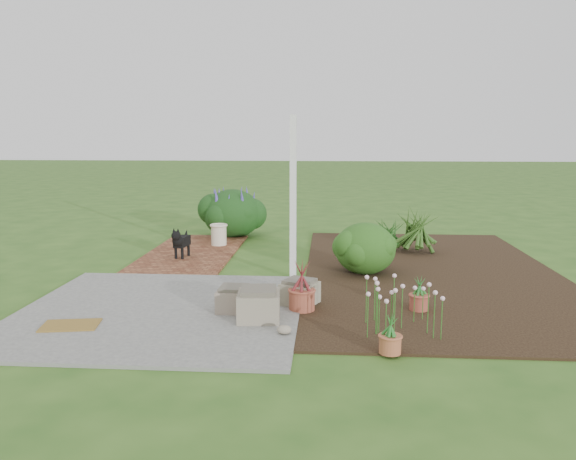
# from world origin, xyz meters

# --- Properties ---
(ground) EXTENTS (80.00, 80.00, 0.00)m
(ground) POSITION_xyz_m (0.00, 0.00, 0.00)
(ground) COLOR #2E571B
(ground) RESTS_ON ground
(concrete_patio) EXTENTS (3.50, 3.50, 0.04)m
(concrete_patio) POSITION_xyz_m (-1.25, -1.75, 0.02)
(concrete_patio) COLOR #626260
(concrete_patio) RESTS_ON ground
(brick_path) EXTENTS (1.60, 3.50, 0.04)m
(brick_path) POSITION_xyz_m (-1.70, 1.75, 0.02)
(brick_path) COLOR brown
(brick_path) RESTS_ON ground
(garden_bed) EXTENTS (4.00, 7.00, 0.03)m
(garden_bed) POSITION_xyz_m (2.50, 0.50, 0.01)
(garden_bed) COLOR black
(garden_bed) RESTS_ON ground
(veranda_post) EXTENTS (0.10, 0.10, 2.50)m
(veranda_post) POSITION_xyz_m (0.30, 0.10, 1.25)
(veranda_post) COLOR white
(veranda_post) RESTS_ON ground
(stone_trough_near) EXTENTS (0.53, 0.53, 0.33)m
(stone_trough_near) POSITION_xyz_m (0.03, -2.06, 0.20)
(stone_trough_near) COLOR gray
(stone_trough_near) RESTS_ON concrete_patio
(stone_trough_mid) EXTENTS (0.42, 0.42, 0.27)m
(stone_trough_mid) POSITION_xyz_m (-0.32, -1.75, 0.17)
(stone_trough_mid) COLOR gray
(stone_trough_mid) RESTS_ON concrete_patio
(stone_trough_far) EXTENTS (0.55, 0.55, 0.28)m
(stone_trough_far) POSITION_xyz_m (0.48, -1.40, 0.18)
(stone_trough_far) COLOR gray
(stone_trough_far) RESTS_ON concrete_patio
(coir_doormat) EXTENTS (0.69, 0.50, 0.02)m
(coir_doormat) POSITION_xyz_m (-2.10, -2.45, 0.05)
(coir_doormat) COLOR brown
(coir_doormat) RESTS_ON concrete_patio
(black_dog) EXTENTS (0.23, 0.59, 0.51)m
(black_dog) POSITION_xyz_m (-1.76, 1.20, 0.35)
(black_dog) COLOR black
(black_dog) RESTS_ON brick_path
(cream_ceramic_urn) EXTENTS (0.37, 0.37, 0.40)m
(cream_ceramic_urn) POSITION_xyz_m (-1.32, 2.42, 0.24)
(cream_ceramic_urn) COLOR beige
(cream_ceramic_urn) RESTS_ON brick_path
(evergreen_shrub) EXTENTS (1.20, 1.20, 0.83)m
(evergreen_shrub) POSITION_xyz_m (1.43, 0.39, 0.44)
(evergreen_shrub) COLOR #10360B
(evergreen_shrub) RESTS_ON garden_bed
(agapanthus_clump_back) EXTENTS (1.19, 1.19, 0.97)m
(agapanthus_clump_back) POSITION_xyz_m (2.47, 2.04, 0.52)
(agapanthus_clump_back) COLOR #153810
(agapanthus_clump_back) RESTS_ON garden_bed
(agapanthus_clump_front) EXTENTS (1.03, 1.03, 0.72)m
(agapanthus_clump_front) POSITION_xyz_m (1.98, 2.22, 0.39)
(agapanthus_clump_front) COLOR #0E370C
(agapanthus_clump_front) RESTS_ON garden_bed
(pink_flower_patch) EXTENTS (1.20, 1.20, 0.59)m
(pink_flower_patch) POSITION_xyz_m (1.68, -2.26, 0.33)
(pink_flower_patch) COLOR #113D0F
(pink_flower_patch) RESTS_ON garden_bed
(terracotta_pot_bronze) EXTENTS (0.34, 0.34, 0.26)m
(terracotta_pot_bronze) POSITION_xyz_m (0.52, -1.63, 0.16)
(terracotta_pot_bronze) COLOR #9A4934
(terracotta_pot_bronze) RESTS_ON garden_bed
(terracotta_pot_small_left) EXTENTS (0.28, 0.28, 0.20)m
(terracotta_pot_small_left) POSITION_xyz_m (1.99, -1.52, 0.13)
(terracotta_pot_small_left) COLOR brown
(terracotta_pot_small_left) RESTS_ON garden_bed
(terracotta_pot_small_right) EXTENTS (0.26, 0.26, 0.19)m
(terracotta_pot_small_right) POSITION_xyz_m (1.47, -2.98, 0.12)
(terracotta_pot_small_right) COLOR #AB5B3A
(terracotta_pot_small_right) RESTS_ON garden_bed
(purple_flowering_bush) EXTENTS (1.61, 1.61, 1.07)m
(purple_flowering_bush) POSITION_xyz_m (-1.24, 3.57, 0.53)
(purple_flowering_bush) COLOR black
(purple_flowering_bush) RESTS_ON ground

